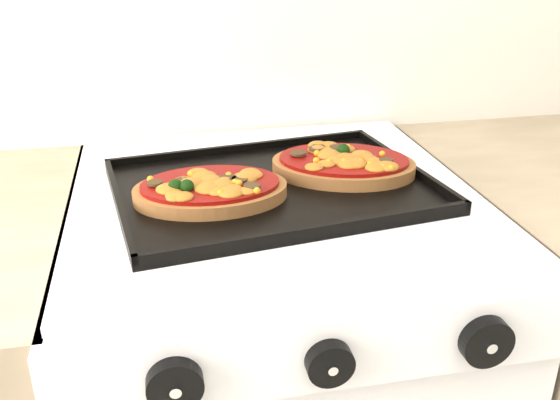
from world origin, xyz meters
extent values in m
cube|color=white|center=(-0.01, 1.39, 0.85)|extent=(0.60, 0.02, 0.09)
cylinder|color=black|center=(-0.18, 1.37, 0.85)|extent=(0.06, 0.02, 0.06)
cylinder|color=black|center=(-0.02, 1.37, 0.85)|extent=(0.05, 0.02, 0.05)
cylinder|color=black|center=(0.16, 1.37, 0.85)|extent=(0.06, 0.02, 0.06)
cube|color=black|center=(-0.01, 1.69, 0.92)|extent=(0.49, 0.39, 0.02)
camera|label=1|loc=(-0.17, 0.87, 1.28)|focal=40.00mm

